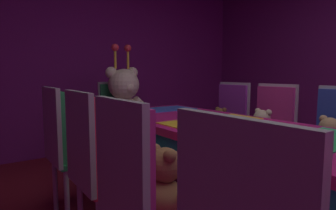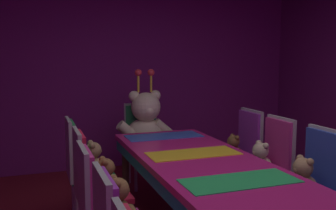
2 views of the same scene
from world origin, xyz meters
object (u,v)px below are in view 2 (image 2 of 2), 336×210
at_px(teddy_right_4, 260,160).
at_px(chair_right_3, 317,177).
at_px(teddy_right_5, 233,149).
at_px(chair_left_3, 96,205).
at_px(teddy_left_5, 94,160).
at_px(chair_left_4, 88,178).
at_px(chair_right_4, 273,158).
at_px(banquet_table, 240,193).
at_px(teddy_left_4, 107,178).
at_px(throne_chair, 142,135).
at_px(chair_left_5, 78,160).
at_px(teddy_right_3, 302,179).
at_px(king_teddy_bear, 146,124).
at_px(chair_right_5, 245,146).
at_px(teddy_left_3, 119,203).

bearing_deg(teddy_right_4, chair_right_3, 103.38).
height_order(teddy_right_4, teddy_right_5, teddy_right_4).
bearing_deg(chair_left_3, teddy_left_5, 82.01).
relative_size(chair_left_4, chair_right_3, 1.00).
bearing_deg(teddy_right_4, chair_left_3, 20.34).
bearing_deg(chair_right_4, banquet_table, 45.09).
distance_m(teddy_left_4, teddy_left_5, 0.57).
bearing_deg(teddy_right_4, teddy_left_4, 0.95).
bearing_deg(throne_chair, chair_left_4, -30.12).
bearing_deg(teddy_right_5, throne_chair, -50.96).
height_order(teddy_right_5, throne_chair, throne_chair).
relative_size(chair_left_5, teddy_right_3, 2.97).
xyz_separation_m(teddy_right_5, king_teddy_bear, (-0.74, 0.74, 0.19)).
bearing_deg(chair_left_4, chair_left_5, 91.36).
bearing_deg(teddy_left_4, throne_chair, 64.23).
height_order(teddy_left_4, king_teddy_bear, king_teddy_bear).
distance_m(chair_left_3, teddy_left_5, 1.15).
xyz_separation_m(teddy_left_4, chair_right_5, (1.60, 0.57, 0.01)).
bearing_deg(throne_chair, teddy_right_4, 26.28).
bearing_deg(chair_left_3, king_teddy_bear, 64.75).
xyz_separation_m(banquet_table, chair_left_5, (-0.87, 1.41, -0.06)).
bearing_deg(teddy_left_4, teddy_right_4, 0.95).
distance_m(banquet_table, chair_left_5, 1.66).
relative_size(teddy_left_5, teddy_right_5, 1.14).
distance_m(banquet_table, chair_right_3, 0.91).
bearing_deg(teddy_left_3, chair_right_3, 0.01).
bearing_deg(chair_left_5, chair_right_4, -17.33).
bearing_deg(chair_left_3, banquet_table, -17.04).
xyz_separation_m(chair_left_3, teddy_left_5, (0.16, 1.14, -0.01)).
distance_m(teddy_left_5, king_teddy_bear, 1.05).
relative_size(teddy_left_3, teddy_right_3, 0.99).
xyz_separation_m(chair_left_3, throne_chair, (0.89, 2.05, 0.00)).
xyz_separation_m(banquet_table, chair_right_4, (0.86, 0.87, -0.06)).
relative_size(throne_chair, king_teddy_bear, 1.04).
bearing_deg(banquet_table, chair_left_3, 162.96).
distance_m(chair_left_5, chair_right_4, 1.82).
distance_m(chair_right_5, throne_chair, 1.27).
relative_size(chair_left_5, chair_right_5, 1.00).
height_order(banquet_table, chair_right_3, chair_right_3).
height_order(teddy_left_4, teddy_right_4, teddy_right_4).
distance_m(chair_left_4, teddy_right_3, 1.68).
height_order(chair_left_5, king_teddy_bear, king_teddy_bear).
distance_m(chair_left_3, chair_right_4, 1.85).
distance_m(teddy_left_4, king_teddy_bear, 1.50).
xyz_separation_m(chair_left_4, teddy_left_5, (0.13, 0.57, -0.01)).
xyz_separation_m(chair_left_3, chair_right_3, (1.75, 0.00, 0.00)).
xyz_separation_m(teddy_right_4, king_teddy_bear, (-0.72, 1.29, 0.17)).
height_order(chair_left_5, teddy_right_3, chair_left_5).
relative_size(teddy_left_3, king_teddy_bear, 0.35).
bearing_deg(teddy_right_3, chair_right_3, -180.00).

